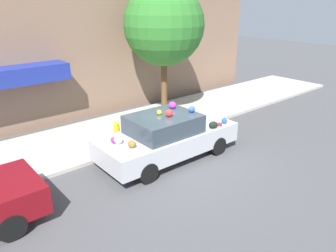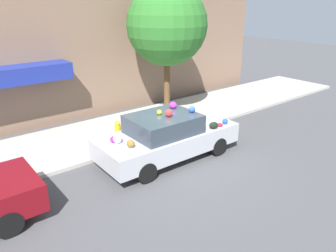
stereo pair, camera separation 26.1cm
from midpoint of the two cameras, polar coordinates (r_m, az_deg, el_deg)
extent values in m
plane|color=#4C4C4F|center=(9.96, -0.69, -5.51)|extent=(60.00, 60.00, 0.00)
cube|color=#B2ADA3|center=(11.96, -8.92, -0.76)|extent=(24.00, 3.20, 0.11)
cube|color=#846651|center=(13.22, -14.84, 12.83)|extent=(18.00, 0.30, 5.41)
cube|color=navy|center=(11.78, -26.20, 7.78)|extent=(3.62, 0.90, 0.55)
cylinder|color=brown|center=(13.10, -1.25, 7.24)|extent=(0.24, 0.24, 2.41)
sphere|color=#2D7228|center=(12.75, -1.33, 17.17)|extent=(3.03, 3.03, 3.03)
cylinder|color=gold|center=(10.80, -9.56, -1.36)|extent=(0.20, 0.20, 0.55)
sphere|color=gold|center=(10.68, -9.67, 0.30)|extent=(0.18, 0.18, 0.18)
cube|color=#B7BABF|center=(9.72, -0.77, -2.46)|extent=(4.29, 1.79, 0.58)
cube|color=#333D47|center=(9.42, -1.60, 0.35)|extent=(1.94, 1.55, 0.52)
cylinder|color=black|center=(11.18, 1.99, -0.83)|extent=(0.57, 0.19, 0.56)
cylinder|color=black|center=(10.14, 7.94, -3.44)|extent=(0.57, 0.19, 0.56)
cylinder|color=black|center=(9.79, -9.79, -4.50)|extent=(0.57, 0.19, 0.56)
cylinder|color=black|center=(8.57, -4.39, -8.14)|extent=(0.57, 0.19, 0.56)
sphere|color=blue|center=(10.30, 9.05, 0.90)|extent=(0.23, 0.23, 0.17)
ellipsoid|color=purple|center=(8.93, -9.94, -2.37)|extent=(0.34, 0.32, 0.18)
sphere|color=blue|center=(9.58, 3.38, 2.93)|extent=(0.25, 0.25, 0.19)
ellipsoid|color=white|center=(8.82, -9.48, -2.31)|extent=(0.27, 0.25, 0.28)
sphere|color=black|center=(10.18, 3.20, 1.40)|extent=(0.37, 0.37, 0.34)
ellipsoid|color=red|center=(10.08, 8.16, 0.29)|extent=(0.24, 0.24, 0.10)
ellipsoid|color=black|center=(9.86, 7.13, 0.19)|extent=(0.33, 0.29, 0.21)
ellipsoid|color=purple|center=(9.90, 0.03, 3.65)|extent=(0.28, 0.29, 0.21)
ellipsoid|color=olive|center=(8.56, -7.19, -3.15)|extent=(0.25, 0.27, 0.21)
sphere|color=red|center=(9.19, -0.63, 2.25)|extent=(0.27, 0.27, 0.21)
ellipsoid|color=purple|center=(10.59, 1.65, 2.10)|extent=(0.41, 0.44, 0.30)
sphere|color=yellow|center=(9.37, -2.33, 2.39)|extent=(0.17, 0.17, 0.14)
ellipsoid|color=white|center=(10.45, 1.52, 1.83)|extent=(0.40, 0.39, 0.29)
cylinder|color=black|center=(7.47, -26.51, -15.48)|extent=(0.57, 0.18, 0.57)
camera|label=1|loc=(0.13, -90.78, -0.30)|focal=35.00mm
camera|label=2|loc=(0.13, 89.22, 0.30)|focal=35.00mm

